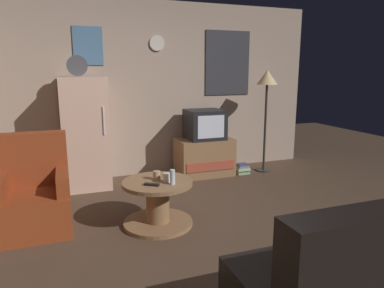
{
  "coord_description": "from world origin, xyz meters",
  "views": [
    {
      "loc": [
        -1.29,
        -2.83,
        1.58
      ],
      "look_at": [
        0.08,
        0.9,
        0.75
      ],
      "focal_mm": 33.03,
      "sensor_mm": 36.0,
      "label": 1
    }
  ],
  "objects_px": {
    "crt_tv": "(205,124)",
    "wine_glass": "(172,177)",
    "fridge": "(85,133)",
    "mug_ceramic_tan": "(157,175)",
    "standing_lamp": "(267,85)",
    "mug_ceramic_white": "(167,178)",
    "coffee_table": "(158,203)",
    "tv_stand": "(204,157)",
    "armchair": "(34,197)",
    "couch": "(377,282)",
    "book_stack": "(242,169)",
    "remote_control": "(152,185)"
  },
  "relations": [
    {
      "from": "remote_control",
      "to": "couch",
      "type": "bearing_deg",
      "value": -28.25
    },
    {
      "from": "crt_tv",
      "to": "couch",
      "type": "height_order",
      "value": "crt_tv"
    },
    {
      "from": "fridge",
      "to": "armchair",
      "type": "height_order",
      "value": "fridge"
    },
    {
      "from": "coffee_table",
      "to": "mug_ceramic_tan",
      "type": "xyz_separation_m",
      "value": [
        0.01,
        0.05,
        0.28
      ]
    },
    {
      "from": "crt_tv",
      "to": "armchair",
      "type": "bearing_deg",
      "value": -153.04
    },
    {
      "from": "mug_ceramic_tan",
      "to": "book_stack",
      "type": "height_order",
      "value": "mug_ceramic_tan"
    },
    {
      "from": "fridge",
      "to": "mug_ceramic_tan",
      "type": "relative_size",
      "value": 19.67
    },
    {
      "from": "standing_lamp",
      "to": "coffee_table",
      "type": "height_order",
      "value": "standing_lamp"
    },
    {
      "from": "couch",
      "to": "fridge",
      "type": "bearing_deg",
      "value": 112.99
    },
    {
      "from": "standing_lamp",
      "to": "mug_ceramic_tan",
      "type": "height_order",
      "value": "standing_lamp"
    },
    {
      "from": "mug_ceramic_white",
      "to": "mug_ceramic_tan",
      "type": "bearing_deg",
      "value": 123.82
    },
    {
      "from": "wine_glass",
      "to": "tv_stand",
      "type": "bearing_deg",
      "value": 58.65
    },
    {
      "from": "mug_ceramic_white",
      "to": "coffee_table",
      "type": "bearing_deg",
      "value": 145.2
    },
    {
      "from": "wine_glass",
      "to": "mug_ceramic_tan",
      "type": "bearing_deg",
      "value": 117.03
    },
    {
      "from": "crt_tv",
      "to": "wine_glass",
      "type": "relative_size",
      "value": 3.6
    },
    {
      "from": "mug_ceramic_tan",
      "to": "armchair",
      "type": "xyz_separation_m",
      "value": [
        -1.19,
        0.28,
        -0.18
      ]
    },
    {
      "from": "standing_lamp",
      "to": "armchair",
      "type": "bearing_deg",
      "value": -162.26
    },
    {
      "from": "coffee_table",
      "to": "couch",
      "type": "bearing_deg",
      "value": -65.51
    },
    {
      "from": "crt_tv",
      "to": "couch",
      "type": "relative_size",
      "value": 0.32
    },
    {
      "from": "couch",
      "to": "mug_ceramic_white",
      "type": "bearing_deg",
      "value": 113.03
    },
    {
      "from": "standing_lamp",
      "to": "armchair",
      "type": "relative_size",
      "value": 1.66
    },
    {
      "from": "standing_lamp",
      "to": "wine_glass",
      "type": "height_order",
      "value": "standing_lamp"
    },
    {
      "from": "fridge",
      "to": "wine_glass",
      "type": "distance_m",
      "value": 1.85
    },
    {
      "from": "coffee_table",
      "to": "book_stack",
      "type": "xyz_separation_m",
      "value": [
        1.71,
        1.36,
        -0.16
      ]
    },
    {
      "from": "fridge",
      "to": "mug_ceramic_white",
      "type": "relative_size",
      "value": 19.67
    },
    {
      "from": "wine_glass",
      "to": "book_stack",
      "type": "bearing_deg",
      "value": 43.46
    },
    {
      "from": "coffee_table",
      "to": "remote_control",
      "type": "height_order",
      "value": "remote_control"
    },
    {
      "from": "tv_stand",
      "to": "crt_tv",
      "type": "bearing_deg",
      "value": -21.68
    },
    {
      "from": "tv_stand",
      "to": "mug_ceramic_white",
      "type": "bearing_deg",
      "value": -123.7
    },
    {
      "from": "fridge",
      "to": "crt_tv",
      "type": "xyz_separation_m",
      "value": [
        1.73,
        -0.03,
        0.03
      ]
    },
    {
      "from": "remote_control",
      "to": "fridge",
      "type": "bearing_deg",
      "value": 140.51
    },
    {
      "from": "crt_tv",
      "to": "standing_lamp",
      "type": "distance_m",
      "value": 1.14
    },
    {
      "from": "tv_stand",
      "to": "mug_ceramic_white",
      "type": "relative_size",
      "value": 9.33
    },
    {
      "from": "couch",
      "to": "armchair",
      "type": "bearing_deg",
      "value": 132.35
    },
    {
      "from": "standing_lamp",
      "to": "mug_ceramic_tan",
      "type": "relative_size",
      "value": 17.67
    },
    {
      "from": "fridge",
      "to": "armchair",
      "type": "relative_size",
      "value": 1.84
    },
    {
      "from": "remote_control",
      "to": "armchair",
      "type": "height_order",
      "value": "armchair"
    },
    {
      "from": "wine_glass",
      "to": "couch",
      "type": "xyz_separation_m",
      "value": [
        0.76,
        -1.77,
        -0.24
      ]
    },
    {
      "from": "fridge",
      "to": "tv_stand",
      "type": "xyz_separation_m",
      "value": [
        1.73,
        -0.03,
        -0.47
      ]
    },
    {
      "from": "mug_ceramic_tan",
      "to": "wine_glass",
      "type": "bearing_deg",
      "value": -62.97
    },
    {
      "from": "crt_tv",
      "to": "wine_glass",
      "type": "bearing_deg",
      "value": -121.42
    },
    {
      "from": "standing_lamp",
      "to": "couch",
      "type": "bearing_deg",
      "value": -110.41
    },
    {
      "from": "mug_ceramic_white",
      "to": "armchair",
      "type": "distance_m",
      "value": 1.34
    },
    {
      "from": "crt_tv",
      "to": "mug_ceramic_white",
      "type": "xyz_separation_m",
      "value": [
        -1.05,
        -1.57,
        -0.26
      ]
    },
    {
      "from": "tv_stand",
      "to": "armchair",
      "type": "distance_m",
      "value": 2.6
    },
    {
      "from": "remote_control",
      "to": "mug_ceramic_white",
      "type": "bearing_deg",
      "value": 54.26
    },
    {
      "from": "armchair",
      "to": "couch",
      "type": "relative_size",
      "value": 0.56
    },
    {
      "from": "mug_ceramic_white",
      "to": "couch",
      "type": "bearing_deg",
      "value": -66.97
    },
    {
      "from": "tv_stand",
      "to": "crt_tv",
      "type": "relative_size",
      "value": 1.56
    },
    {
      "from": "mug_ceramic_tan",
      "to": "book_stack",
      "type": "xyz_separation_m",
      "value": [
        1.7,
        1.3,
        -0.44
      ]
    }
  ]
}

